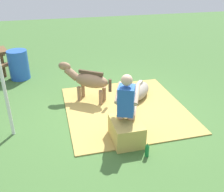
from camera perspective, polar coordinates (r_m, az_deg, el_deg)
name	(u,v)px	position (r m, az deg, el deg)	size (l,w,h in m)	color
ground_plane	(116,112)	(5.72, 0.90, -3.53)	(24.00, 24.00, 0.00)	#426B33
hay_patch	(125,108)	(5.84, 2.97, -2.73)	(2.77, 2.63, 0.02)	tan
hay_bale	(126,131)	(4.73, 3.18, -7.77)	(0.69, 0.52, 0.41)	tan
person_seated	(127,103)	(4.60, 3.32, -1.59)	(0.72, 0.58, 1.29)	#D8AD8C
pony_standing	(88,80)	(5.99, -5.44, 3.57)	(0.93, 1.17, 0.90)	#8C6B4C
pony_lying	(137,92)	(6.18, 5.66, 0.79)	(1.20, 1.07, 0.42)	gray
soda_bottle	(147,150)	(4.45, 7.79, -11.77)	(0.07, 0.07, 0.27)	#197233
water_barrel	(19,65)	(7.76, -20.02, 6.54)	(0.55, 0.55, 0.82)	blue
tent_pole_left	(1,72)	(4.79, -23.43, 4.83)	(0.06, 0.06, 2.54)	silver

